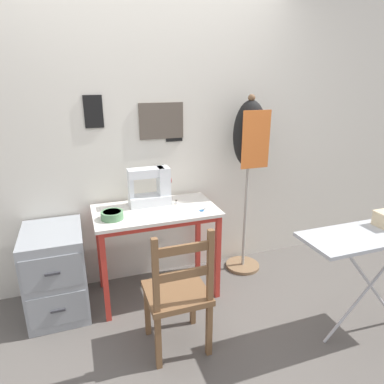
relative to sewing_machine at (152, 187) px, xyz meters
The scene contains 11 objects.
ground_plane 0.99m from the sewing_machine, 90.40° to the right, with size 14.00×14.00×0.00m, color #5B5651.
wall_back 0.43m from the sewing_machine, 90.68° to the left, with size 10.00×0.07×2.55m.
sewing_table 0.29m from the sewing_machine, 91.18° to the right, with size 0.97×0.55×0.76m.
sewing_machine is the anchor object (origin of this frame).
fabric_bowl 0.42m from the sewing_machine, 149.98° to the right, with size 0.17×0.17×0.06m.
scissors 0.46m from the sewing_machine, 35.44° to the right, with size 0.13×0.10×0.01m.
thread_spool_near_machine 0.24m from the sewing_machine, 18.22° to the right, with size 0.03×0.03×0.03m.
wooden_chair 0.92m from the sewing_machine, 91.88° to the right, with size 0.40×0.38×0.91m.
filing_cabinet 0.98m from the sewing_machine, behind, with size 0.43×0.57×0.68m.
dress_form 0.91m from the sewing_machine, ahead, with size 0.32×0.32×1.62m.
ironing_board 1.68m from the sewing_machine, 40.37° to the right, with size 1.10×0.35×0.81m.
Camera 1 is at (-0.56, -2.21, 1.77)m, focal length 32.00 mm.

